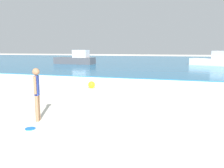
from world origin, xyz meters
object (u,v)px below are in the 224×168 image
(frisbee, at_px, (30,129))
(boat_near, at_px, (76,59))
(boat_far, at_px, (214,60))
(beach_ball, at_px, (92,85))
(person_standing, at_px, (37,91))

(frisbee, distance_m, boat_near, 28.73)
(boat_far, bearing_deg, boat_near, 32.65)
(boat_near, height_order, beach_ball, boat_near)
(person_standing, xyz_separation_m, frisbee, (0.25, -0.73, -0.93))
(boat_far, relative_size, beach_ball, 15.23)
(person_standing, distance_m, boat_far, 29.33)
(boat_far, bearing_deg, frisbee, 99.83)
(boat_far, height_order, beach_ball, boat_far)
(boat_far, xyz_separation_m, beach_ball, (-8.68, -21.96, -0.54))
(person_standing, relative_size, frisbee, 5.76)
(person_standing, height_order, boat_near, boat_near)
(frisbee, xyz_separation_m, boat_near, (-11.71, 26.23, 0.77))
(boat_near, bearing_deg, boat_far, -169.15)
(frisbee, xyz_separation_m, beach_ball, (-1.09, 7.03, 0.19))
(boat_near, xyz_separation_m, boat_far, (19.30, 2.77, -0.04))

